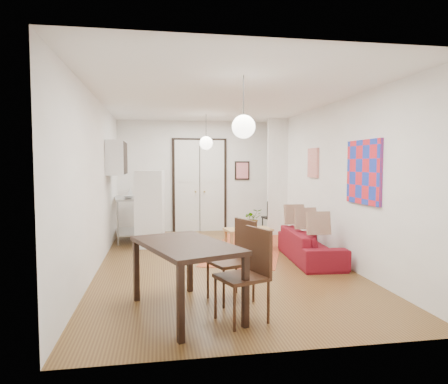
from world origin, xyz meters
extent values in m
plane|color=brown|center=(0.00, 0.00, 0.00)|extent=(7.00, 7.00, 0.00)
cube|color=white|center=(0.00, 0.00, 2.90)|extent=(4.20, 7.00, 0.02)
cube|color=white|center=(0.00, 3.50, 1.45)|extent=(4.20, 0.02, 2.90)
cube|color=white|center=(0.00, -3.50, 1.45)|extent=(4.20, 0.02, 2.90)
cube|color=white|center=(-2.10, 0.00, 1.45)|extent=(0.02, 7.00, 2.90)
cube|color=white|center=(2.10, 0.00, 1.45)|extent=(0.02, 7.00, 2.90)
cube|color=silver|center=(0.00, 3.46, 1.20)|extent=(1.44, 0.06, 2.50)
cube|color=white|center=(1.85, 2.55, 1.45)|extent=(0.50, 0.10, 2.90)
cube|color=silver|center=(-1.92, 1.50, 1.90)|extent=(0.35, 1.00, 0.70)
cube|color=red|center=(2.08, -1.25, 1.65)|extent=(0.05, 1.00, 1.00)
cube|color=#F4E5CB|center=(2.08, 0.80, 1.80)|extent=(0.05, 0.50, 0.60)
cube|color=red|center=(1.15, 3.47, 1.60)|extent=(0.40, 0.03, 0.50)
cube|color=#9F6642|center=(-2.07, 2.00, 1.95)|extent=(0.03, 0.44, 0.54)
sphere|color=white|center=(0.00, 2.00, 2.25)|extent=(0.30, 0.30, 0.30)
cylinder|color=black|center=(0.00, 2.00, 2.65)|extent=(0.01, 0.01, 0.50)
sphere|color=white|center=(0.00, -2.00, 2.25)|extent=(0.30, 0.30, 0.30)
cylinder|color=black|center=(0.00, -2.00, 2.65)|extent=(0.01, 0.01, 0.50)
cube|color=#C34B30|center=(0.80, 1.21, 0.00)|extent=(2.50, 3.86, 0.01)
imported|color=maroon|center=(1.66, -0.13, 0.28)|extent=(1.97, 0.87, 0.56)
cube|color=tan|center=(0.77, 1.08, 0.40)|extent=(1.02, 0.65, 0.04)
cube|color=tan|center=(0.35, 0.87, 0.19)|extent=(0.06, 0.06, 0.38)
cube|color=tan|center=(1.20, 0.87, 0.19)|extent=(0.06, 0.06, 0.38)
cube|color=tan|center=(0.35, 1.30, 0.19)|extent=(0.06, 0.06, 0.38)
cube|color=tan|center=(1.20, 1.30, 0.19)|extent=(0.06, 0.06, 0.38)
imported|color=#3A662E|center=(0.87, 1.08, 0.63)|extent=(0.37, 0.41, 0.41)
cube|color=#AAACAE|center=(-1.75, 2.50, 0.98)|extent=(0.82, 1.38, 0.04)
cube|color=#AAACAE|center=(-1.75, 2.50, 0.20)|extent=(0.77, 1.34, 0.03)
cylinder|color=#AAACAE|center=(-2.04, 1.89, 0.49)|extent=(0.04, 0.04, 0.98)
cylinder|color=#AAACAE|center=(-1.46, 1.89, 0.49)|extent=(0.04, 0.04, 0.98)
cylinder|color=#AAACAE|center=(-2.04, 3.12, 0.49)|extent=(0.04, 0.04, 0.98)
cylinder|color=#AAACAE|center=(-1.46, 3.12, 0.49)|extent=(0.04, 0.04, 0.98)
imported|color=beige|center=(-1.75, 2.20, 1.03)|extent=(0.26, 0.26, 0.06)
imported|color=#5387B4|center=(-1.75, 2.75, 1.11)|extent=(0.11, 0.11, 0.21)
cube|color=white|center=(-1.26, 1.61, 0.82)|extent=(0.64, 0.64, 1.64)
cube|color=black|center=(-0.77, -2.35, 0.82)|extent=(1.35, 1.73, 0.05)
cube|color=black|center=(-1.15, -3.06, 0.39)|extent=(0.08, 0.08, 0.78)
cube|color=black|center=(-0.39, -3.06, 0.39)|extent=(0.08, 0.08, 0.78)
cube|color=black|center=(-1.15, -1.65, 0.39)|extent=(0.08, 0.08, 0.78)
cube|color=black|center=(-0.39, -1.65, 0.39)|extent=(0.08, 0.08, 0.78)
cube|color=#382212|center=(-0.17, -2.00, 0.50)|extent=(0.64, 0.62, 0.04)
cube|color=#382212|center=(-0.17, -1.77, 0.78)|extent=(0.21, 0.46, 0.52)
cylinder|color=#382212|center=(-0.38, -2.22, 0.25)|extent=(0.03, 0.03, 0.50)
cylinder|color=#382212|center=(0.04, -2.22, 0.25)|extent=(0.03, 0.03, 0.50)
cylinder|color=#382212|center=(-0.38, -1.78, 0.25)|extent=(0.03, 0.03, 0.50)
cylinder|color=#382212|center=(0.04, -1.78, 0.25)|extent=(0.03, 0.03, 0.50)
cube|color=#382212|center=(-0.17, -2.70, 0.50)|extent=(0.64, 0.62, 0.04)
cube|color=#382212|center=(-0.17, -2.47, 0.78)|extent=(0.21, 0.46, 0.52)
cylinder|color=#382212|center=(-0.38, -2.92, 0.25)|extent=(0.03, 0.03, 0.50)
cylinder|color=#382212|center=(0.04, -2.92, 0.25)|extent=(0.03, 0.03, 0.50)
cylinder|color=#382212|center=(-0.38, -2.48, 0.25)|extent=(0.03, 0.03, 0.50)
cylinder|color=#382212|center=(0.04, -2.48, 0.25)|extent=(0.03, 0.03, 0.50)
cube|color=black|center=(1.75, 2.74, 0.41)|extent=(0.45, 0.45, 0.04)
cube|color=black|center=(1.75, 2.91, 0.64)|extent=(0.39, 0.10, 0.41)
cylinder|color=black|center=(1.59, 2.57, 0.21)|extent=(0.03, 0.03, 0.41)
cylinder|color=black|center=(1.91, 2.57, 0.21)|extent=(0.03, 0.03, 0.41)
cylinder|color=black|center=(1.59, 2.90, 0.21)|extent=(0.03, 0.03, 0.41)
cylinder|color=black|center=(1.91, 2.90, 0.21)|extent=(0.03, 0.03, 0.41)
camera|label=1|loc=(-1.09, -7.02, 1.77)|focal=32.00mm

